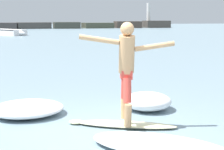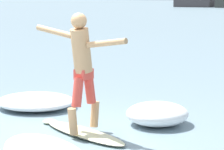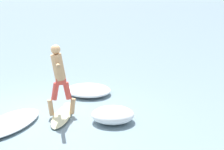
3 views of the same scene
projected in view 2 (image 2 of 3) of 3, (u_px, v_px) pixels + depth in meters
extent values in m
plane|color=gray|center=(44.00, 137.00, 8.24)|extent=(200.00, 200.00, 0.00)
cube|color=#423D3F|center=(194.00, 3.00, 70.10)|extent=(4.89, 3.53, 1.02)
ellipsoid|color=beige|center=(84.00, 133.00, 8.35)|extent=(1.91, 1.21, 0.08)
ellipsoid|color=beige|center=(50.00, 121.00, 9.07)|extent=(0.35, 0.34, 0.07)
ellipsoid|color=#2D2D33|center=(84.00, 133.00, 8.35)|extent=(1.92, 1.23, 0.04)
cone|color=black|center=(116.00, 150.00, 7.78)|extent=(0.07, 0.07, 0.14)
cone|color=black|center=(117.00, 147.00, 7.96)|extent=(0.07, 0.07, 0.14)
cone|color=black|center=(104.00, 150.00, 7.80)|extent=(0.07, 0.07, 0.14)
cylinder|color=tan|center=(73.00, 121.00, 8.08)|extent=(0.16, 0.20, 0.43)
cylinder|color=#D6463B|center=(78.00, 92.00, 8.11)|extent=(0.19, 0.25, 0.47)
cylinder|color=tan|center=(95.00, 114.00, 8.54)|extent=(0.16, 0.20, 0.43)
cylinder|color=#D6463B|center=(90.00, 89.00, 8.36)|extent=(0.19, 0.25, 0.47)
cube|color=#D6463B|center=(84.00, 74.00, 8.20)|extent=(0.24, 0.29, 0.16)
cylinder|color=tan|center=(81.00, 50.00, 8.09)|extent=(0.34, 0.43, 0.71)
sphere|color=tan|center=(79.00, 21.00, 7.98)|extent=(0.24, 0.24, 0.24)
cylinder|color=tan|center=(106.00, 43.00, 7.76)|extent=(0.72, 0.25, 0.21)
cylinder|color=tan|center=(55.00, 32.00, 8.30)|extent=(0.72, 0.22, 0.20)
ellipsoid|color=white|center=(36.00, 101.00, 10.23)|extent=(1.73, 1.63, 0.28)
ellipsoid|color=white|center=(157.00, 114.00, 8.98)|extent=(1.23, 1.26, 0.38)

